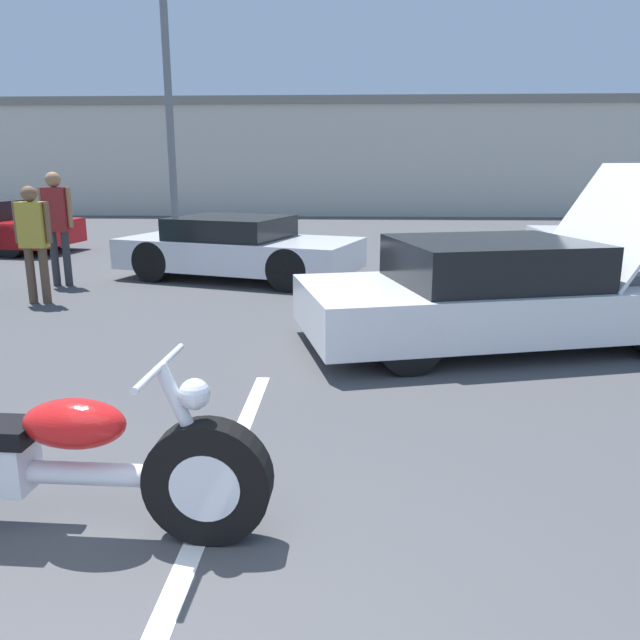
# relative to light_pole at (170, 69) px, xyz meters

# --- Properties ---
(parking_stripe_middle) EXTENTS (0.12, 4.80, 0.01)m
(parking_stripe_middle) POSITION_rel_light_pole_xyz_m (3.44, -12.23, -4.08)
(parking_stripe_middle) COLOR white
(parking_stripe_middle) RESTS_ON ground
(far_building) EXTENTS (32.00, 4.20, 4.40)m
(far_building) POSITION_rel_light_pole_xyz_m (3.20, 10.83, -1.75)
(far_building) COLOR beige
(far_building) RESTS_ON ground
(light_pole) EXTENTS (1.21, 0.28, 7.41)m
(light_pole) POSITION_rel_light_pole_xyz_m (0.00, 0.00, 0.00)
(light_pole) COLOR slate
(light_pole) RESTS_ON ground
(motorcycle) EXTENTS (2.62, 0.70, 0.97)m
(motorcycle) POSITION_rel_light_pole_xyz_m (2.53, -12.35, -3.68)
(motorcycle) COLOR black
(motorcycle) RESTS_ON ground
(show_car_hood_open) EXTENTS (4.65, 2.85, 1.94)m
(show_car_hood_open) POSITION_rel_light_pole_xyz_m (5.91, -8.52, -3.53)
(show_car_hood_open) COLOR white
(show_car_hood_open) RESTS_ON ground
(parked_car_mid_right_row) EXTENTS (4.37, 2.97, 1.06)m
(parked_car_mid_right_row) POSITION_rel_light_pole_xyz_m (2.30, -4.62, -3.56)
(parked_car_mid_right_row) COLOR silver
(parked_car_mid_right_row) RESTS_ON ground
(spectator_by_show_car) EXTENTS (0.52, 0.24, 1.81)m
(spectator_by_show_car) POSITION_rel_light_pole_xyz_m (-0.45, -5.46, -3.00)
(spectator_by_show_car) COLOR #333338
(spectator_by_show_car) RESTS_ON ground
(spectator_midground) EXTENTS (0.52, 0.22, 1.64)m
(spectator_midground) POSITION_rel_light_pole_xyz_m (-0.18, -6.78, -3.12)
(spectator_midground) COLOR brown
(spectator_midground) RESTS_ON ground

